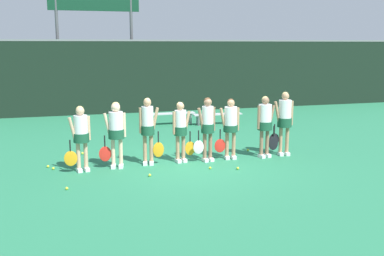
# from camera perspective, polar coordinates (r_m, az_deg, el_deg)

# --- Properties ---
(ground_plane) EXTENTS (140.00, 140.00, 0.00)m
(ground_plane) POSITION_cam_1_polar(r_m,az_deg,el_deg) (12.14, 0.02, -4.33)
(ground_plane) COLOR #26724C
(fence_windscreen) EXTENTS (60.00, 0.08, 3.33)m
(fence_windscreen) POSITION_cam_1_polar(r_m,az_deg,el_deg) (20.76, -7.11, 6.53)
(fence_windscreen) COLOR black
(fence_windscreen) RESTS_ON ground_plane
(scoreboard) EXTENTS (4.08, 0.15, 6.02)m
(scoreboard) POSITION_cam_1_polar(r_m,az_deg,el_deg) (21.60, -12.32, 14.72)
(scoreboard) COLOR #515156
(scoreboard) RESTS_ON ground_plane
(bench_courtside) EXTENTS (1.97, 0.41, 0.43)m
(bench_courtside) POSITION_cam_1_polar(r_m,az_deg,el_deg) (17.72, 3.25, 1.65)
(bench_courtside) COLOR #B2B2B7
(bench_courtside) RESTS_ON ground_plane
(bench_far) EXTENTS (1.91, 0.39, 0.47)m
(bench_far) POSITION_cam_1_polar(r_m,az_deg,el_deg) (17.65, -2.69, 1.72)
(bench_far) COLOR #B2B2B7
(bench_far) RESTS_ON ground_plane
(player_0) EXTENTS (0.67, 0.38, 1.64)m
(player_0) POSITION_cam_1_polar(r_m,az_deg,el_deg) (11.38, -13.94, -0.65)
(player_0) COLOR tan
(player_0) RESTS_ON ground_plane
(player_1) EXTENTS (0.69, 0.41, 1.70)m
(player_1) POSITION_cam_1_polar(r_m,az_deg,el_deg) (11.51, -9.64, -0.11)
(player_1) COLOR beige
(player_1) RESTS_ON ground_plane
(player_2) EXTENTS (0.63, 0.35, 1.76)m
(player_2) POSITION_cam_1_polar(r_m,az_deg,el_deg) (11.72, -5.61, 0.26)
(player_2) COLOR tan
(player_2) RESTS_ON ground_plane
(player_3) EXTENTS (0.63, 0.35, 1.63)m
(player_3) POSITION_cam_1_polar(r_m,az_deg,el_deg) (11.94, -1.45, 0.09)
(player_3) COLOR tan
(player_3) RESTS_ON ground_plane
(player_4) EXTENTS (0.63, 0.35, 1.73)m
(player_4) POSITION_cam_1_polar(r_m,az_deg,el_deg) (12.02, 1.97, 0.52)
(player_4) COLOR #8C664C
(player_4) RESTS_ON ground_plane
(player_5) EXTENTS (0.69, 0.40, 1.67)m
(player_5) POSITION_cam_1_polar(r_m,az_deg,el_deg) (12.31, 4.89, 0.57)
(player_5) COLOR tan
(player_5) RESTS_ON ground_plane
(player_6) EXTENTS (0.69, 0.41, 1.72)m
(player_6) POSITION_cam_1_polar(r_m,az_deg,el_deg) (12.61, 9.27, 0.84)
(player_6) COLOR #8C664C
(player_6) RESTS_ON ground_plane
(player_7) EXTENTS (0.69, 0.41, 1.81)m
(player_7) POSITION_cam_1_polar(r_m,az_deg,el_deg) (12.93, 11.66, 1.29)
(player_7) COLOR tan
(player_7) RESTS_ON ground_plane
(tennis_ball_0) EXTENTS (0.07, 0.07, 0.07)m
(tennis_ball_0) POSITION_cam_1_polar(r_m,az_deg,el_deg) (10.24, -15.61, -7.39)
(tennis_ball_0) COLOR #CCE033
(tennis_ball_0) RESTS_ON ground_plane
(tennis_ball_1) EXTENTS (0.07, 0.07, 0.07)m
(tennis_ball_1) POSITION_cam_1_polar(r_m,az_deg,el_deg) (13.31, -15.61, -3.22)
(tennis_ball_1) COLOR #CCE033
(tennis_ball_1) RESTS_ON ground_plane
(tennis_ball_2) EXTENTS (0.07, 0.07, 0.07)m
(tennis_ball_2) POSITION_cam_1_polar(r_m,az_deg,el_deg) (12.16, -17.82, -4.66)
(tennis_ball_2) COLOR #CCE033
(tennis_ball_2) RESTS_ON ground_plane
(tennis_ball_3) EXTENTS (0.07, 0.07, 0.07)m
(tennis_ball_3) POSITION_cam_1_polar(r_m,az_deg,el_deg) (13.33, -13.74, -3.12)
(tennis_ball_3) COLOR #CCE033
(tennis_ball_3) RESTS_ON ground_plane
(tennis_ball_4) EXTENTS (0.07, 0.07, 0.07)m
(tennis_ball_4) POSITION_cam_1_polar(r_m,az_deg,el_deg) (10.87, -5.38, -5.97)
(tennis_ball_4) COLOR #CCE033
(tennis_ball_4) RESTS_ON ground_plane
(tennis_ball_5) EXTENTS (0.07, 0.07, 0.07)m
(tennis_ball_5) POSITION_cam_1_polar(r_m,az_deg,el_deg) (11.45, 2.31, -5.08)
(tennis_ball_5) COLOR #CCE033
(tennis_ball_5) RESTS_ON ground_plane
(tennis_ball_6) EXTENTS (0.07, 0.07, 0.07)m
(tennis_ball_6) POSITION_cam_1_polar(r_m,az_deg,el_deg) (11.46, 5.83, -5.11)
(tennis_ball_6) COLOR #CCE033
(tennis_ball_6) RESTS_ON ground_plane
(tennis_ball_7) EXTENTS (0.07, 0.07, 0.07)m
(tennis_ball_7) POSITION_cam_1_polar(r_m,az_deg,el_deg) (13.43, 7.11, -2.79)
(tennis_ball_7) COLOR #CCE033
(tennis_ball_7) RESTS_ON ground_plane
(tennis_ball_8) EXTENTS (0.07, 0.07, 0.07)m
(tennis_ball_8) POSITION_cam_1_polar(r_m,az_deg,el_deg) (11.92, -17.20, -4.92)
(tennis_ball_8) COLOR #CCE033
(tennis_ball_8) RESTS_ON ground_plane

